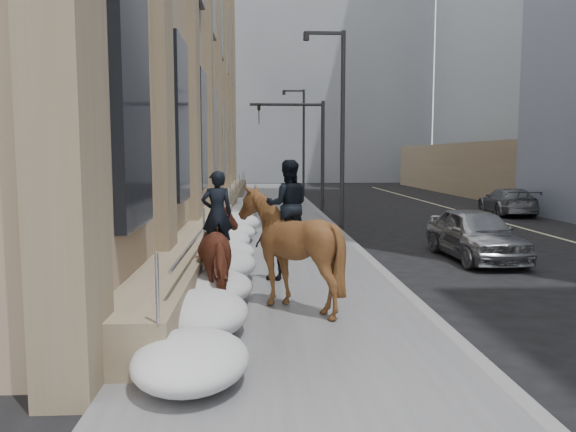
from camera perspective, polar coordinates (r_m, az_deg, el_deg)
The scene contains 16 objects.
ground at distance 9.47m, azimuth 0.34°, elevation -12.38°, with size 140.00×140.00×0.00m, color black.
sidewalk at distance 19.20m, azimuth -1.38°, elevation -2.71°, with size 5.00×80.00×0.12m, color #59585B.
curb at distance 19.44m, azimuth 6.37°, elevation -2.64°, with size 0.24×80.00×0.12m, color slate.
lane_line at distance 22.13m, azimuth 26.95°, elevation -2.34°, with size 0.15×70.00×0.01m, color #BFB78C.
limestone_building at distance 29.90m, azimuth -12.60°, elevation 17.34°, with size 6.10×44.00×18.00m.
bg_building_mid at distance 69.98m, azimuth 0.80°, elevation 15.14°, with size 30.00×12.00×28.00m, color slate.
bg_building_far at distance 81.45m, azimuth -6.94°, elevation 10.99°, with size 24.00×12.00×20.00m, color gray.
streetlight_mid at distance 23.25m, azimuth 5.18°, elevation 9.97°, with size 1.71×0.24×8.00m.
streetlight_far at distance 43.11m, azimuth 1.39°, elevation 8.20°, with size 1.71×0.24×8.00m.
traffic_signal at distance 31.09m, azimuth 1.84°, elevation 7.95°, with size 4.10×0.22×6.00m.
snow_bank at distance 17.28m, azimuth -5.93°, elevation -2.35°, with size 1.70×18.10×0.76m.
mounted_horse_left at distance 11.28m, azimuth -6.52°, elevation -3.51°, with size 1.49×2.37×2.59m.
mounted_horse_right at distance 10.62m, azimuth 0.03°, elevation -2.81°, with size 1.95×2.17×2.81m.
pedestrian at distance 13.14m, azimuth -1.43°, elevation -3.14°, with size 0.91×0.38×1.54m, color black.
car_silver at distance 17.20m, azimuth 18.50°, elevation -1.72°, with size 1.78×4.43×1.51m, color gray.
car_grey at distance 30.91m, azimuth 21.39°, elevation 1.39°, with size 1.93×4.75×1.38m, color slate.
Camera 1 is at (-0.52, -8.96, 3.00)m, focal length 35.00 mm.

